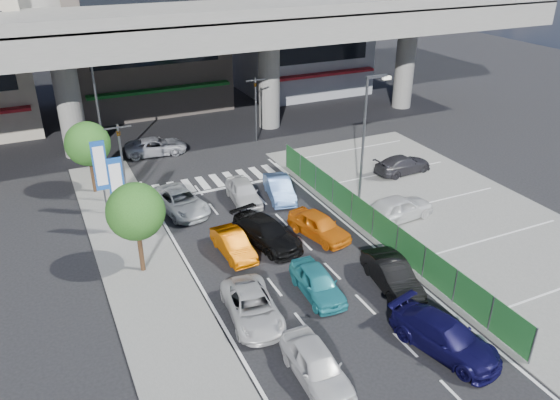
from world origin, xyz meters
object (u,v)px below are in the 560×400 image
signboard_near (117,187)px  wagon_silver_front_left (180,201)px  tree_near (136,212)px  sedan_black_mid (267,233)px  sedan_white_mid_left (252,307)px  parked_sedan_dgrey (403,164)px  hatch_black_mid_right (392,275)px  taxi_orange_left (233,244)px  parked_sedan_white (398,208)px  sedan_white_front_mid (244,192)px  taxi_teal_mid (317,283)px  kei_truck_front_right (279,189)px  van_white_back_left (317,365)px  tree_far (88,144)px  traffic_cone (387,215)px  taxi_orange_right (319,226)px  traffic_light_left (120,145)px  signboard_far (101,168)px  street_lamp_left (100,105)px  traffic_light_right (256,94)px  minivan_navy_back (445,336)px  crossing_wagon_silver (156,146)px  street_lamp_right (367,130)px

signboard_near → wagon_silver_front_left: (3.74, 1.63, -2.40)m
tree_near → sedan_black_mid: bearing=-1.1°
sedan_white_mid_left → parked_sedan_dgrey: parked_sedan_dgrey is taller
signboard_near → hatch_black_mid_right: 15.07m
taxi_orange_left → sedan_white_mid_left: bearing=-104.2°
parked_sedan_white → sedan_white_front_mid: bearing=44.6°
taxi_teal_mid → parked_sedan_dgrey: bearing=41.9°
parked_sedan_dgrey → kei_truck_front_right: bearing=84.7°
van_white_back_left → sedan_white_front_mid: size_ratio=1.00×
tree_far → kei_truck_front_right: size_ratio=1.19×
sedan_black_mid → traffic_cone: sedan_black_mid is taller
taxi_orange_right → wagon_silver_front_left: taxi_orange_right is taller
signboard_near → sedan_white_mid_left: (3.75, -9.70, -2.45)m
taxi_orange_left → traffic_light_left: bearing=112.6°
sedan_white_front_mid → sedan_black_mid: bearing=-92.5°
hatch_black_mid_right → tree_near: bearing=157.0°
taxi_orange_right → traffic_cone: taxi_orange_right is taller
tree_near → parked_sedan_white: (14.78, -0.94, -2.57)m
signboard_far → traffic_cone: (14.74, -7.80, -2.66)m
signboard_far → taxi_orange_left: (5.28, -7.40, -2.46)m
signboard_far → van_white_back_left: (4.95, -17.11, -2.37)m
taxi_orange_right → parked_sedan_white: size_ratio=0.91×
street_lamp_left → van_white_back_left: 24.73m
sedan_white_mid_left → signboard_far: bearing=114.7°
street_lamp_left → sedan_white_mid_left: 20.34m
street_lamp_left → signboard_far: bearing=-100.3°
wagon_silver_front_left → kei_truck_front_right: 6.26m
traffic_light_right → minivan_navy_back: 26.23m
traffic_light_right → sedan_white_front_mid: bearing=-117.1°
sedan_white_front_mid → taxi_orange_left: bearing=-110.9°
hatch_black_mid_right → kei_truck_front_right: hatch_black_mid_right is taller
taxi_orange_right → sedan_white_front_mid: same height
taxi_orange_left → crossing_wagon_silver: (-0.21, 16.00, 0.03)m
sedan_white_mid_left → crossing_wagon_silver: bearing=94.1°
traffic_light_left → crossing_wagon_silver: bearing=64.3°
parked_sedan_dgrey → traffic_cone: (-5.10, -5.42, -0.28)m
hatch_black_mid_right → crossing_wagon_silver: bearing=113.6°
tree_far → hatch_black_mid_right: (11.28, -16.87, -2.70)m
hatch_black_mid_right → parked_sedan_white: 6.93m
street_lamp_left → crossing_wagon_silver: (3.79, 1.60, -4.13)m
traffic_light_right → sedan_white_front_mid: size_ratio=1.28×
tree_near → kei_truck_front_right: size_ratio=1.19×
signboard_far → wagon_silver_front_left: bearing=-18.3°
traffic_light_left → street_lamp_right: street_lamp_right is taller
minivan_navy_back → hatch_black_mid_right: 4.57m
minivan_navy_back → traffic_light_left: bearing=100.5°
hatch_black_mid_right → traffic_cone: (3.65, 5.56, -0.29)m
traffic_cone → hatch_black_mid_right: bearing=-123.3°
street_lamp_right → street_lamp_left: size_ratio=1.00×
minivan_navy_back → kei_truck_front_right: bearing=75.3°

